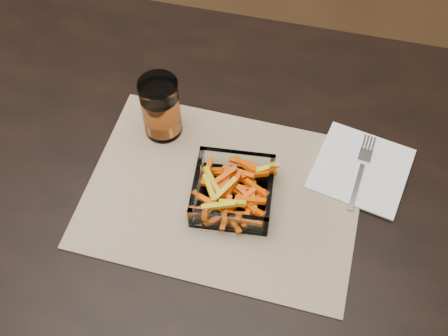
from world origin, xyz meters
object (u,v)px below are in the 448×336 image
at_px(dining_table, 151,209).
at_px(fork, 361,169).
at_px(tumbler, 161,109).
at_px(glass_bowl, 233,192).

relative_size(dining_table, fork, 10.02).
xyz_separation_m(tumbler, fork, (0.36, -0.01, -0.05)).
distance_m(glass_bowl, tumbler, 0.19).
xyz_separation_m(glass_bowl, fork, (0.20, 0.11, -0.01)).
bearing_deg(fork, dining_table, -155.78).
xyz_separation_m(dining_table, glass_bowl, (0.15, 0.01, 0.11)).
xyz_separation_m(dining_table, tumbler, (-0.00, 0.12, 0.15)).
bearing_deg(fork, glass_bowl, -145.63).
bearing_deg(glass_bowl, dining_table, -177.95).
distance_m(dining_table, glass_bowl, 0.19).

